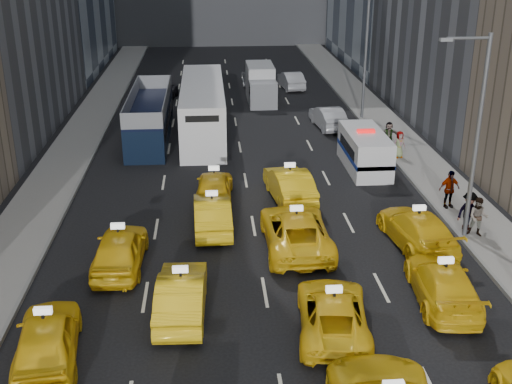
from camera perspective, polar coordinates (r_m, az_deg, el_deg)
sidewalk_west at (r=40.97m, az=-16.23°, el=3.20°), size 3.00×90.00×0.15m
sidewalk_east at (r=41.95m, az=13.13°, el=3.94°), size 3.00×90.00×0.15m
curb_west at (r=40.68m, az=-14.23°, el=3.30°), size 0.15×90.00×0.18m
curb_east at (r=41.54m, az=11.22°, el=3.94°), size 0.15×90.00×0.18m
streetlight_near at (r=28.47m, az=18.90°, el=5.06°), size 2.15×0.22×9.00m
streetlight_far at (r=47.04m, az=9.60°, el=12.20°), size 2.15×0.22×9.00m
taxi_8 at (r=21.66m, az=-18.09°, el=-12.30°), size 2.48×4.95×1.62m
taxi_9 at (r=23.11m, az=-6.64°, el=-9.01°), size 1.82×4.79×1.56m
taxi_10 at (r=22.25m, az=6.84°, el=-10.61°), size 2.88×5.24×1.39m
taxi_11 at (r=24.65m, az=16.29°, el=-7.81°), size 2.55×5.27×1.48m
taxi_12 at (r=26.52m, az=-12.02°, el=-5.00°), size 2.05×4.83×1.63m
taxi_13 at (r=29.34m, az=-3.91°, el=-1.91°), size 1.78×4.76×1.55m
taxi_14 at (r=27.58m, az=3.57°, el=-3.43°), size 2.75×5.90×1.63m
taxi_15 at (r=28.65m, az=14.13°, el=-3.19°), size 2.71×5.51×1.54m
taxi_16 at (r=32.48m, az=-3.73°, el=0.49°), size 2.11×4.61×1.53m
taxi_17 at (r=32.54m, az=2.99°, el=0.67°), size 2.34×5.23×1.67m
nypd_van at (r=37.41m, az=9.63°, el=3.61°), size 2.45×5.56×2.33m
double_decker at (r=42.97m, az=-9.41°, el=6.68°), size 3.14×10.81×3.11m
city_bus at (r=43.70m, az=-4.75°, el=7.38°), size 4.50×13.54×3.43m
box_truck at (r=52.60m, az=0.43°, el=9.57°), size 2.82×6.38×2.82m
misc_car_0 at (r=45.38m, az=6.43°, el=6.63°), size 2.12×4.77×1.52m
misc_car_1 at (r=53.57m, az=-8.45°, el=8.82°), size 2.85×5.25×1.40m
misc_car_2 at (r=59.03m, az=-0.27°, el=10.26°), size 2.12×4.94×1.42m
misc_car_3 at (r=58.69m, az=-3.88°, el=10.16°), size 1.93×4.33×1.45m
misc_car_4 at (r=57.27m, az=3.13°, el=9.91°), size 2.11×4.71×1.50m
pedestrian_1 at (r=29.88m, az=19.15°, el=-2.12°), size 0.99×0.80×1.80m
pedestrian_2 at (r=30.32m, az=18.39°, el=-1.64°), size 1.27×0.80×1.83m
pedestrian_3 at (r=32.59m, az=16.80°, el=0.26°), size 1.19×0.71×1.90m
pedestrian_4 at (r=39.37m, az=12.61°, el=4.16°), size 0.87×0.60×1.62m
pedestrian_5 at (r=41.16m, az=11.72°, el=5.01°), size 1.56×0.62×1.63m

